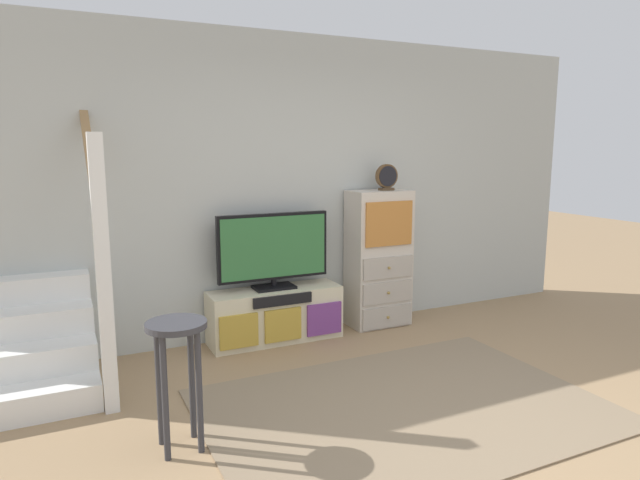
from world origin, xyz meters
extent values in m
plane|color=#997A56|center=(0.00, 0.00, 0.00)|extent=(20.00, 20.00, 0.00)
cube|color=#B2B7B2|center=(0.00, 2.46, 1.35)|extent=(6.40, 0.12, 2.70)
cube|color=#847056|center=(0.00, 0.60, 0.01)|extent=(2.60, 1.80, 0.01)
cube|color=beige|center=(-0.30, 2.20, 0.24)|extent=(1.18, 0.36, 0.47)
cube|color=#B79333|center=(-0.69, 2.01, 0.20)|extent=(0.33, 0.02, 0.28)
cube|color=#B79333|center=(-0.30, 2.01, 0.20)|extent=(0.33, 0.02, 0.28)
cube|color=#70387F|center=(0.09, 2.01, 0.20)|extent=(0.33, 0.02, 0.28)
cube|color=black|center=(-0.30, 2.01, 0.42)|extent=(0.53, 0.02, 0.09)
cube|color=black|center=(-0.30, 2.22, 0.49)|extent=(0.36, 0.22, 0.02)
cylinder|color=black|center=(-0.30, 2.22, 0.53)|extent=(0.05, 0.05, 0.06)
cube|color=black|center=(-0.30, 2.22, 0.85)|extent=(1.01, 0.05, 0.58)
cube|color=#2D6B38|center=(-0.30, 2.19, 0.85)|extent=(0.96, 0.01, 0.53)
cube|color=beige|center=(0.77, 2.21, 0.65)|extent=(0.58, 0.34, 1.31)
cube|color=#ADA497|center=(0.77, 2.03, 0.12)|extent=(0.53, 0.02, 0.20)
sphere|color=olive|center=(0.77, 2.01, 0.12)|extent=(0.03, 0.03, 0.03)
cube|color=#ADA497|center=(0.77, 2.03, 0.36)|extent=(0.53, 0.02, 0.20)
sphere|color=olive|center=(0.77, 2.01, 0.36)|extent=(0.03, 0.03, 0.03)
cube|color=#ADA497|center=(0.77, 2.03, 0.60)|extent=(0.53, 0.02, 0.20)
sphere|color=olive|center=(0.77, 2.01, 0.60)|extent=(0.03, 0.03, 0.03)
cube|color=#BC7533|center=(0.77, 2.03, 1.01)|extent=(0.49, 0.02, 0.41)
cube|color=#4C3823|center=(0.83, 2.19, 1.32)|extent=(0.13, 0.08, 0.02)
cylinder|color=brown|center=(0.83, 2.19, 1.44)|extent=(0.22, 0.04, 0.22)
cylinder|color=black|center=(0.83, 2.16, 1.44)|extent=(0.19, 0.01, 0.19)
cube|color=white|center=(-2.25, 1.53, 0.10)|extent=(0.90, 0.26, 0.19)
cube|color=white|center=(-2.25, 1.79, 0.19)|extent=(0.90, 0.26, 0.38)
cube|color=white|center=(-2.25, 2.05, 0.29)|extent=(0.90, 0.26, 0.57)
cube|color=white|center=(-2.25, 2.31, 0.38)|extent=(0.90, 0.26, 0.76)
cube|color=white|center=(-2.25, 2.57, 0.47)|extent=(0.90, 0.26, 0.95)
cube|color=white|center=(-1.75, 1.40, 0.90)|extent=(0.09, 0.09, 1.80)
cube|color=#9E7547|center=(-1.75, 2.05, 1.70)|extent=(0.06, 1.33, 0.99)
cylinder|color=#333338|center=(-1.53, 0.65, 0.36)|extent=(0.04, 0.04, 0.72)
cylinder|color=#333338|center=(-1.34, 0.65, 0.36)|extent=(0.04, 0.04, 0.72)
cylinder|color=#333338|center=(-1.53, 0.84, 0.36)|extent=(0.04, 0.04, 0.72)
cylinder|color=#333338|center=(-1.34, 0.84, 0.36)|extent=(0.04, 0.04, 0.72)
cylinder|color=#333338|center=(-1.43, 0.75, 0.74)|extent=(0.34, 0.34, 0.03)
camera|label=1|loc=(-1.98, -2.26, 1.71)|focal=31.13mm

